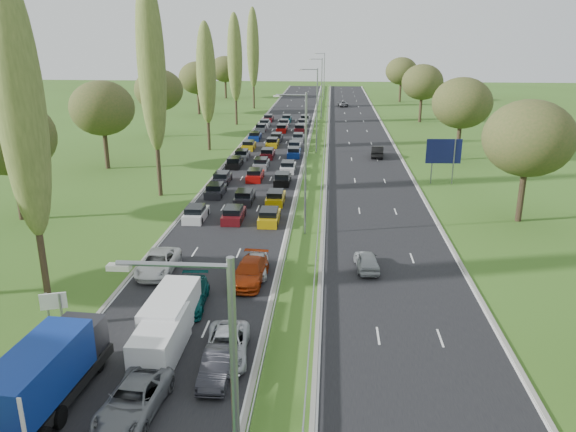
# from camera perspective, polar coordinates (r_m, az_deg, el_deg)

# --- Properties ---
(ground) EXTENTS (260.00, 260.00, 0.00)m
(ground) POSITION_cam_1_polar(r_m,az_deg,el_deg) (84.32, 2.93, 6.69)
(ground) COLOR #37571B
(ground) RESTS_ON ground
(near_carriageway) EXTENTS (10.50, 215.00, 0.04)m
(near_carriageway) POSITION_cam_1_polar(r_m,az_deg,el_deg) (87.19, -1.50, 7.09)
(near_carriageway) COLOR black
(near_carriageway) RESTS_ON ground
(far_carriageway) EXTENTS (10.50, 215.00, 0.04)m
(far_carriageway) POSITION_cam_1_polar(r_m,az_deg,el_deg) (86.88, 7.46, 6.90)
(far_carriageway) COLOR black
(far_carriageway) RESTS_ON ground
(central_reservation) EXTENTS (2.36, 215.00, 0.32)m
(central_reservation) POSITION_cam_1_polar(r_m,az_deg,el_deg) (86.67, 2.98, 7.37)
(central_reservation) COLOR gray
(central_reservation) RESTS_ON ground
(lamp_columns) EXTENTS (0.18, 140.18, 12.00)m
(lamp_columns) POSITION_cam_1_polar(r_m,az_deg,el_deg) (81.38, 2.95, 10.57)
(lamp_columns) COLOR gray
(lamp_columns) RESTS_ON ground
(poplar_row) EXTENTS (2.80, 127.80, 22.44)m
(poplar_row) POSITION_cam_1_polar(r_m,az_deg,el_deg) (73.22, -10.22, 14.52)
(poplar_row) COLOR #2D2116
(poplar_row) RESTS_ON ground
(woodland_left) EXTENTS (8.00, 166.00, 11.10)m
(woodland_left) POSITION_cam_1_polar(r_m,az_deg,el_deg) (71.80, -19.38, 9.97)
(woodland_left) COLOR #2D2116
(woodland_left) RESTS_ON ground
(woodland_right) EXTENTS (8.00, 153.00, 11.10)m
(woodland_right) POSITION_cam_1_polar(r_m,az_deg,el_deg) (72.05, 18.67, 10.06)
(woodland_right) COLOR #2D2116
(woodland_right) RESTS_ON ground
(traffic_queue_fill) EXTENTS (9.08, 67.01, 0.80)m
(traffic_queue_fill) POSITION_cam_1_polar(r_m,az_deg,el_deg) (82.25, -1.85, 6.74)
(traffic_queue_fill) COLOR silver
(traffic_queue_fill) RESTS_ON ground
(near_car_2) EXTENTS (2.46, 5.24, 1.45)m
(near_car_2) POSITION_cam_1_polar(r_m,az_deg,el_deg) (41.62, -13.05, -4.65)
(near_car_2) COLOR silver
(near_car_2) RESTS_ON near_carriageway
(near_car_6) EXTENTS (2.76, 5.26, 1.41)m
(near_car_6) POSITION_cam_1_polar(r_m,az_deg,el_deg) (27.50, -15.45, -17.56)
(near_car_6) COLOR slate
(near_car_6) RESTS_ON near_carriageway
(near_car_7) EXTENTS (2.41, 5.13, 1.45)m
(near_car_7) POSITION_cam_1_polar(r_m,az_deg,el_deg) (36.24, -9.91, -7.95)
(near_car_7) COLOR #044443
(near_car_7) RESTS_ON near_carriageway
(near_car_9) EXTENTS (1.47, 4.06, 1.33)m
(near_car_9) POSITION_cam_1_polar(r_m,az_deg,el_deg) (29.13, -7.25, -14.88)
(near_car_9) COLOR #222227
(near_car_9) RESTS_ON near_carriageway
(near_car_10) EXTENTS (2.66, 5.06, 1.36)m
(near_car_10) POSITION_cam_1_polar(r_m,az_deg,el_deg) (30.71, -6.24, -12.94)
(near_car_10) COLOR #ABAEB4
(near_car_10) RESTS_ON near_carriageway
(near_car_11) EXTENTS (2.46, 5.31, 1.50)m
(near_car_11) POSITION_cam_1_polar(r_m,az_deg,el_deg) (39.12, -3.91, -5.66)
(near_car_11) COLOR #922A09
(near_car_11) RESTS_ON near_carriageway
(near_car_12) EXTENTS (1.87, 4.12, 1.37)m
(near_car_12) POSITION_cam_1_polar(r_m,az_deg,el_deg) (40.45, -3.23, -4.92)
(near_car_12) COLOR silver
(near_car_12) RESTS_ON near_carriageway
(far_car_0) EXTENTS (1.90, 4.06, 1.35)m
(far_car_0) POSITION_cam_1_polar(r_m,az_deg,el_deg) (41.46, 8.00, -4.51)
(far_car_0) COLOR #9DA1A6
(far_car_0) RESTS_ON far_carriageway
(far_car_1) EXTENTS (2.05, 4.88, 1.57)m
(far_car_1) POSITION_cam_1_polar(r_m,az_deg,el_deg) (80.18, 9.07, 6.49)
(far_car_1) COLOR black
(far_car_1) RESTS_ON far_carriageway
(far_car_2) EXTENTS (2.50, 4.85, 1.31)m
(far_car_2) POSITION_cam_1_polar(r_m,az_deg,el_deg) (137.69, 5.61, 11.29)
(far_car_2) COLOR slate
(far_car_2) RESTS_ON far_carriageway
(blue_lorry) EXTENTS (2.26, 8.12, 3.43)m
(blue_lorry) POSITION_cam_1_polar(r_m,az_deg,el_deg) (28.59, -23.05, -14.38)
(blue_lorry) COLOR black
(blue_lorry) RESTS_ON near_carriageway
(white_van_front) EXTENTS (2.02, 5.16, 2.08)m
(white_van_front) POSITION_cam_1_polar(r_m,az_deg,el_deg) (31.22, -12.69, -11.98)
(white_van_front) COLOR silver
(white_van_front) RESTS_ON near_carriageway
(white_van_rear) EXTENTS (2.18, 5.57, 2.24)m
(white_van_rear) POSITION_cam_1_polar(r_m,az_deg,el_deg) (33.72, -11.66, -9.36)
(white_van_rear) COLOR silver
(white_van_rear) RESTS_ON near_carriageway
(info_sign) EXTENTS (1.45, 0.57, 2.10)m
(info_sign) POSITION_cam_1_polar(r_m,az_deg,el_deg) (35.90, -22.70, -8.31)
(info_sign) COLOR gray
(info_sign) RESTS_ON ground
(direction_sign) EXTENTS (4.00, 0.31, 5.20)m
(direction_sign) POSITION_cam_1_polar(r_m,az_deg,el_deg) (66.53, 15.53, 6.16)
(direction_sign) COLOR gray
(direction_sign) RESTS_ON ground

